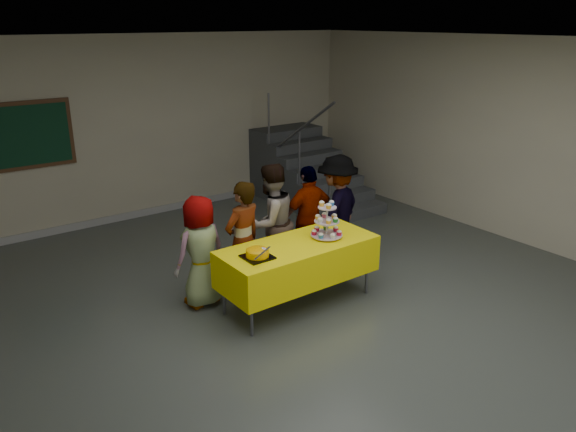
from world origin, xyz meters
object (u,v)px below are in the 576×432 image
(schoolchild_b, at_px, (243,241))
(schoolchild_e, at_px, (337,210))
(bake_table, at_px, (298,261))
(noticeboard, at_px, (27,135))
(cupcake_stand, at_px, (327,224))
(schoolchild_d, at_px, (309,218))
(schoolchild_c, at_px, (271,223))
(schoolchild_a, at_px, (201,251))
(staircase, at_px, (304,173))
(bear_cake, at_px, (257,253))

(schoolchild_b, height_order, schoolchild_e, schoolchild_e)
(bake_table, height_order, noticeboard, noticeboard)
(cupcake_stand, relative_size, schoolchild_b, 0.30)
(schoolchild_d, height_order, schoolchild_e, schoolchild_e)
(bake_table, xyz_separation_m, schoolchild_c, (0.15, 0.78, 0.21))
(noticeboard, bearing_deg, cupcake_stand, -60.74)
(bake_table, height_order, schoolchild_a, schoolchild_a)
(cupcake_stand, xyz_separation_m, schoolchild_d, (0.37, 0.79, -0.23))
(staircase, xyz_separation_m, noticeboard, (-4.50, 0.84, 1.11))
(schoolchild_b, height_order, schoolchild_c, schoolchild_c)
(cupcake_stand, height_order, noticeboard, noticeboard)
(schoolchild_a, height_order, schoolchild_d, schoolchild_d)
(bake_table, xyz_separation_m, schoolchild_d, (0.76, 0.76, 0.15))
(bake_table, bearing_deg, schoolchild_d, 44.86)
(schoolchild_d, bearing_deg, noticeboard, -47.30)
(schoolchild_b, height_order, noticeboard, noticeboard)
(bear_cake, relative_size, schoolchild_c, 0.23)
(schoolchild_c, height_order, schoolchild_d, schoolchild_c)
(schoolchild_c, xyz_separation_m, noticeboard, (-2.05, 3.28, 0.84))
(schoolchild_d, distance_m, noticeboard, 4.33)
(bake_table, xyz_separation_m, cupcake_stand, (0.39, -0.03, 0.38))
(bear_cake, xyz_separation_m, staircase, (3.20, 3.28, -0.34))
(bear_cake, relative_size, schoolchild_a, 0.27)
(cupcake_stand, height_order, schoolchild_c, schoolchild_c)
(schoolchild_d, relative_size, staircase, 0.59)
(schoolchild_d, distance_m, staircase, 3.08)
(bear_cake, bearing_deg, bake_table, 5.58)
(bake_table, xyz_separation_m, bear_cake, (-0.60, -0.06, 0.27))
(schoolchild_b, xyz_separation_m, staircase, (3.03, 2.71, -0.25))
(schoolchild_d, relative_size, schoolchild_e, 0.93)
(bake_table, distance_m, noticeboard, 4.60)
(noticeboard, bearing_deg, schoolchild_a, -73.59)
(bear_cake, relative_size, schoolchild_b, 0.24)
(schoolchild_e, xyz_separation_m, staircase, (1.45, 2.58, -0.27))
(schoolchild_d, bearing_deg, bear_cake, 34.75)
(schoolchild_e, bearing_deg, noticeboard, -71.18)
(bake_table, xyz_separation_m, schoolchild_a, (-0.90, 0.68, 0.11))
(schoolchild_e, distance_m, staircase, 2.97)
(cupcake_stand, height_order, staircase, staircase)
(bake_table, distance_m, schoolchild_b, 0.69)
(bear_cake, bearing_deg, noticeboard, 107.49)
(bake_table, bearing_deg, noticeboard, 115.07)
(bake_table, bearing_deg, schoolchild_a, 143.06)
(schoolchild_a, relative_size, schoolchild_b, 0.91)
(bake_table, relative_size, schoolchild_a, 1.41)
(bake_table, height_order, cupcake_stand, cupcake_stand)
(bake_table, distance_m, cupcake_stand, 0.55)
(staircase, bearing_deg, bear_cake, -134.29)
(schoolchild_b, bearing_deg, schoolchild_e, 171.54)
(noticeboard, bearing_deg, staircase, -10.52)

